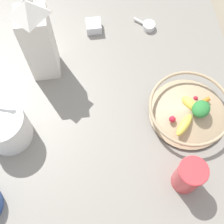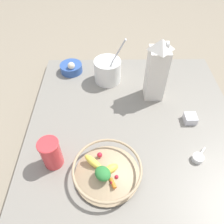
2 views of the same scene
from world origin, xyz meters
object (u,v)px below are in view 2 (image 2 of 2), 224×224
at_px(milk_carton, 157,70).
at_px(drinking_cup, 51,153).
at_px(yogurt_tub, 108,70).
at_px(garlic_bowl, 71,68).
at_px(fruit_bowl, 107,171).
at_px(spice_jar, 190,119).

distance_m(milk_carton, drinking_cup, 0.56).
height_order(yogurt_tub, garlic_bowl, yogurt_tub).
height_order(fruit_bowl, yogurt_tub, yogurt_tub).
height_order(spice_jar, garlic_bowl, garlic_bowl).
bearing_deg(garlic_bowl, spice_jar, -122.93).
bearing_deg(drinking_cup, milk_carton, -49.26).
height_order(fruit_bowl, garlic_bowl, fruit_bowl).
bearing_deg(milk_carton, spice_jar, -139.79).
relative_size(milk_carton, spice_jar, 5.86).
bearing_deg(spice_jar, garlic_bowl, 57.07).
bearing_deg(fruit_bowl, milk_carton, -27.92).
relative_size(fruit_bowl, milk_carton, 0.81).
xyz_separation_m(yogurt_tub, drinking_cup, (-0.48, 0.20, 0.00)).
height_order(yogurt_tub, spice_jar, yogurt_tub).
height_order(milk_carton, spice_jar, milk_carton).
relative_size(milk_carton, garlic_bowl, 2.56).
distance_m(fruit_bowl, garlic_bowl, 0.64).
distance_m(fruit_bowl, drinking_cup, 0.21).
bearing_deg(yogurt_tub, spice_jar, -128.52).
bearing_deg(drinking_cup, fruit_bowl, -105.49).
bearing_deg(fruit_bowl, garlic_bowl, 17.65).
height_order(fruit_bowl, milk_carton, milk_carton).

